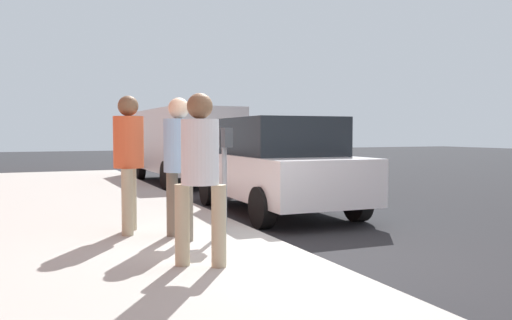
{
  "coord_description": "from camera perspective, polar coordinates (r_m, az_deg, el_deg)",
  "views": [
    {
      "loc": [
        -5.31,
        2.85,
        1.49
      ],
      "look_at": [
        1.06,
        0.07,
        1.13
      ],
      "focal_mm": 36.41,
      "sensor_mm": 36.0,
      "label": 1
    }
  ],
  "objects": [
    {
      "name": "parked_sedan_near",
      "position": [
        9.66,
        2.29,
        -0.56
      ],
      "size": [
        4.44,
        2.05,
        1.77
      ],
      "color": "silver",
      "rests_on": "ground_plane"
    },
    {
      "name": "parking_officer",
      "position": [
        7.14,
        -13.82,
        0.94
      ],
      "size": [
        0.53,
        0.4,
        1.84
      ],
      "rotation": [
        0.0,
        0.0,
        -1.86
      ],
      "color": "tan",
      "rests_on": "sidewalk_slab"
    },
    {
      "name": "pedestrian_at_meter",
      "position": [
        6.62,
        -8.45,
        0.48
      ],
      "size": [
        0.53,
        0.39,
        1.78
      ],
      "rotation": [
        0.0,
        0.0,
        -1.34
      ],
      "color": "#726656",
      "rests_on": "sidewalk_slab"
    },
    {
      "name": "ground_plane",
      "position": [
        6.21,
        4.63,
        -10.91
      ],
      "size": [
        80.0,
        80.0,
        0.0
      ],
      "primitive_type": "plane",
      "color": "#232326",
      "rests_on": "ground"
    },
    {
      "name": "pedestrian_bystander",
      "position": [
        5.21,
        -6.16,
        -0.57
      ],
      "size": [
        0.38,
        0.47,
        1.74
      ],
      "rotation": [
        0.0,
        0.0,
        -0.56
      ],
      "color": "tan",
      "rests_on": "sidewalk_slab"
    },
    {
      "name": "parking_meter",
      "position": [
        6.97,
        -3.51,
        0.3
      ],
      "size": [
        0.36,
        0.12,
        1.41
      ],
      "color": "gray",
      "rests_on": "sidewalk_slab"
    },
    {
      "name": "parked_van_far",
      "position": [
        15.65,
        -7.98,
        2.09
      ],
      "size": [
        5.24,
        2.19,
        2.18
      ],
      "color": "silver",
      "rests_on": "ground_plane"
    },
    {
      "name": "sidewalk_slab",
      "position": [
        5.5,
        -24.84,
        -12.21
      ],
      "size": [
        28.0,
        6.0,
        0.15
      ],
      "primitive_type": "cube",
      "color": "#A8A59E",
      "rests_on": "ground_plane"
    }
  ]
}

